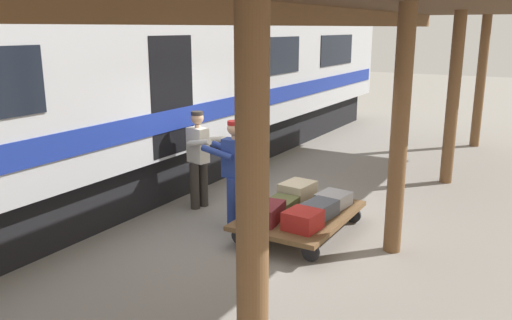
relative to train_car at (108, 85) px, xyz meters
name	(u,v)px	position (x,y,z in m)	size (l,w,h in m)	color
ground_plane	(279,227)	(-3.55, 0.00, -2.06)	(60.00, 60.00, 0.00)	gray
platform_canopy	(403,10)	(-5.29, 0.00, 1.23)	(3.20, 16.44, 3.56)	brown
train_car	(108,85)	(0.00, 0.00, 0.00)	(3.02, 21.26, 4.00)	#B7BABF
luggage_cart	(300,216)	(-3.94, 0.07, -1.78)	(1.41, 2.10, 0.33)	brown
suitcase_cream_canvas	(298,191)	(-3.62, -0.51, -1.59)	(0.45, 0.56, 0.29)	beige
suitcase_maroon_trunk	(263,212)	(-3.62, 0.64, -1.60)	(0.49, 0.61, 0.26)	maroon
suitcase_olive_duffel	(281,204)	(-3.62, 0.07, -1.65)	(0.41, 0.54, 0.17)	brown
suitcase_slate_roller	(319,209)	(-4.25, 0.07, -1.62)	(0.39, 0.57, 0.23)	#4C515B
suitcase_red_plastic	(303,220)	(-4.25, 0.64, -1.60)	(0.46, 0.46, 0.27)	#AD231E
suitcase_gray_aluminum	(334,199)	(-4.25, -0.51, -1.63)	(0.44, 0.50, 0.21)	#9EA0A5
porter_in_overalls	(234,170)	(-2.91, 0.33, -1.14)	(0.69, 0.46, 1.70)	navy
porter_by_door	(199,156)	(-1.91, -0.14, -1.14)	(0.72, 0.53, 1.70)	#332D28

